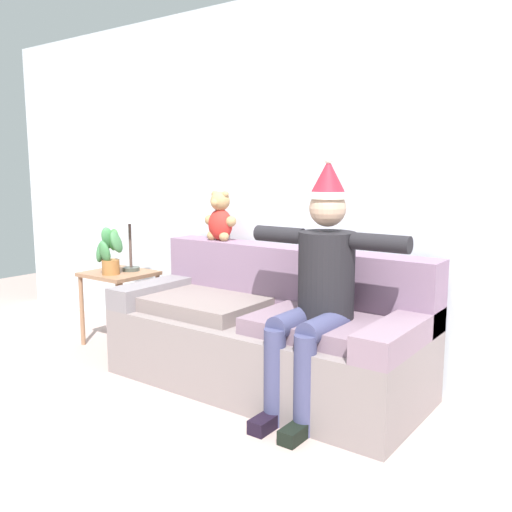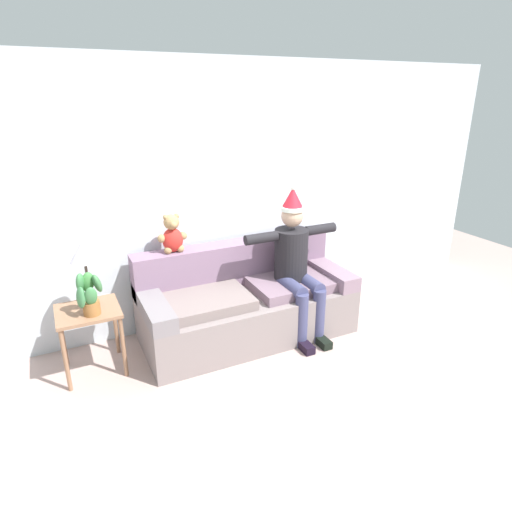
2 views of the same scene
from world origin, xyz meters
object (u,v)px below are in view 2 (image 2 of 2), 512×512
Objects in this scene: couch at (246,302)px; potted_plant at (89,294)px; teddy_bear at (172,235)px; side_table at (89,320)px; person_seated at (296,261)px; table_lamp at (84,255)px.

potted_plant reaches higher than couch.
side_table is (-0.86, -0.28, -0.57)m from teddy_bear.
person_seated is 1.96m from potted_plant.
couch is 1.64m from table_lamp.
person_seated is (0.48, -0.17, 0.44)m from couch.
teddy_bear is (-1.12, 0.44, 0.30)m from person_seated.
table_lamp is at bearing 84.83° from potted_plant.
table_lamp is 0.35m from potted_plant.
side_table is at bearing 102.37° from potted_plant.
couch is 1.51m from side_table.
person_seated reaches higher than potted_plant.
teddy_bear is at bearing 24.79° from potted_plant.
person_seated is 2.01m from side_table.
teddy_bear is at bearing 12.64° from table_lamp.
person_seated is 2.63× the size of table_lamp.
teddy_bear is at bearing 17.98° from side_table.
potted_plant is (-1.96, 0.06, 0.01)m from person_seated.
side_table is at bearing -179.73° from couch.
teddy_bear is at bearing 158.40° from person_seated.
potted_plant is (-0.02, -0.20, -0.28)m from table_lamp.
potted_plant is at bearing -175.57° from couch.
couch is 1.01m from teddy_bear.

